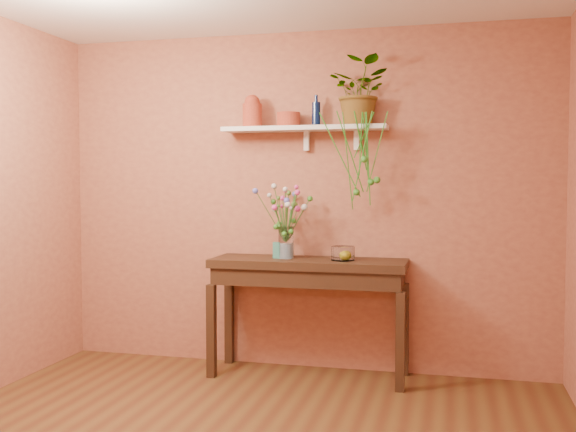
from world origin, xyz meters
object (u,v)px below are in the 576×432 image
object	(u,v)px
sideboard	(309,276)
terracotta_jug	(252,112)
glass_vase	(286,245)
glass_bowl	(343,254)
bouquet	(286,207)
blue_bottle	(316,114)
spider_plant	(361,92)

from	to	relation	value
sideboard	terracotta_jug	distance (m)	1.37
glass_vase	glass_bowl	bearing A→B (deg)	-3.58
terracotta_jug	glass_bowl	xyz separation A→B (m)	(0.75, -0.13, -1.10)
terracotta_jug	sideboard	bearing A→B (deg)	-12.49
sideboard	glass_vase	bearing A→B (deg)	177.25
glass_bowl	terracotta_jug	bearing A→B (deg)	170.46
terracotta_jug	glass_bowl	size ratio (longest dim) A/B	1.44
sideboard	bouquet	distance (m)	0.56
sideboard	blue_bottle	distance (m)	1.27
blue_bottle	sideboard	bearing A→B (deg)	-98.60
bouquet	glass_bowl	xyz separation A→B (m)	(0.45, -0.02, -0.35)
blue_bottle	glass_vase	size ratio (longest dim) A/B	0.98
sideboard	bouquet	world-z (taller)	bouquet
sideboard	glass_bowl	distance (m)	0.33
bouquet	terracotta_jug	bearing A→B (deg)	160.91
glass_vase	bouquet	bearing A→B (deg)	-69.11
blue_bottle	bouquet	size ratio (longest dim) A/B	0.54
glass_vase	bouquet	size ratio (longest dim) A/B	0.55
terracotta_jug	glass_bowl	world-z (taller)	terracotta_jug
blue_bottle	glass_bowl	world-z (taller)	blue_bottle
sideboard	bouquet	bearing A→B (deg)	179.44
terracotta_jug	spider_plant	size ratio (longest dim) A/B	0.50
sideboard	blue_bottle	size ratio (longest dim) A/B	6.16
bouquet	glass_vase	bearing A→B (deg)	110.89
terracotta_jug	glass_vase	bearing A→B (deg)	-18.06
glass_bowl	spider_plant	bearing A→B (deg)	58.85
sideboard	terracotta_jug	size ratio (longest dim) A/B	5.87
blue_bottle	terracotta_jug	bearing A→B (deg)	-174.00
terracotta_jug	glass_vase	size ratio (longest dim) A/B	1.03
terracotta_jug	spider_plant	xyz separation A→B (m)	(0.86, 0.05, 0.13)
blue_bottle	spider_plant	size ratio (longest dim) A/B	0.48
terracotta_jug	glass_bowl	distance (m)	1.34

